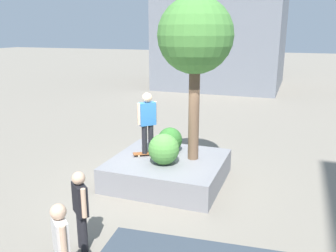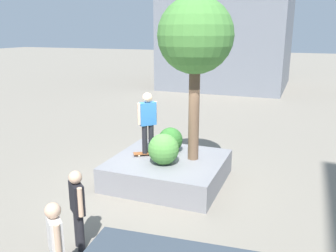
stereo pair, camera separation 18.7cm
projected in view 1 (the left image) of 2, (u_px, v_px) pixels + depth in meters
The scene contains 9 objects.
ground_plane at pixel (159, 182), 9.53m from camera, with size 120.00×120.00×0.00m, color gray.
planter_ledge at pixel (168, 170), 9.50m from camera, with size 2.88×2.70×0.65m, color gray.
plaza_tree at pixel (195, 38), 8.62m from camera, with size 1.88×1.88×4.12m.
boxwood_shrub at pixel (164, 149), 8.96m from camera, with size 0.79×0.79×0.79m, color #4C8C3D.
hedge_clump at pixel (170, 140), 9.90m from camera, with size 0.68×0.68×0.68m, color #2D6628.
skateboard at pixel (148, 153), 9.66m from camera, with size 0.79×0.61×0.07m.
skateboarder at pixel (147, 119), 9.41m from camera, with size 0.44×0.45×1.65m.
pedestrian_crossing at pixel (61, 244), 5.25m from camera, with size 0.42×0.40×1.54m.
passerby_with_bag at pixel (80, 206), 6.39m from camera, with size 0.43×0.40×1.54m.
Camera 1 is at (-3.26, 8.18, 3.95)m, focal length 37.94 mm.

